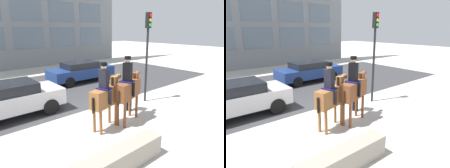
# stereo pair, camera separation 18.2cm
# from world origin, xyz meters

# --- Properties ---
(ground_plane) EXTENTS (80.00, 80.00, 0.00)m
(ground_plane) POSITION_xyz_m (0.00, 0.00, 0.00)
(ground_plane) COLOR beige
(road_surface) EXTENTS (24.03, 8.50, 0.01)m
(road_surface) POSITION_xyz_m (0.00, 4.75, 0.00)
(road_surface) COLOR #38383A
(road_surface) RESTS_ON ground_plane
(mounted_horse_lead) EXTENTS (1.73, 0.75, 2.55)m
(mounted_horse_lead) POSITION_xyz_m (-0.47, -1.42, 1.33)
(mounted_horse_lead) COLOR brown
(mounted_horse_lead) RESTS_ON ground_plane
(mounted_horse_companion) EXTENTS (1.82, 0.89, 2.69)m
(mounted_horse_companion) POSITION_xyz_m (0.58, -1.53, 1.41)
(mounted_horse_companion) COLOR brown
(mounted_horse_companion) RESTS_ON ground_plane
(pedestrian_bystander) EXTENTS (0.79, 0.64, 1.76)m
(pedestrian_bystander) POSITION_xyz_m (1.36, -0.82, 1.04)
(pedestrian_bystander) COLOR black
(pedestrian_bystander) RESTS_ON ground_plane
(street_car_near_lane) EXTENTS (3.98, 2.01, 1.48)m
(street_car_near_lane) POSITION_xyz_m (-2.78, 2.08, 0.80)
(street_car_near_lane) COLOR #B7B7BC
(street_car_near_lane) RESTS_ON ground_plane
(street_car_far_lane) EXTENTS (4.69, 1.95, 1.43)m
(street_car_far_lane) POSITION_xyz_m (2.63, 5.26, 0.77)
(street_car_far_lane) COLOR navy
(street_car_far_lane) RESTS_ON ground_plane
(traffic_light) EXTENTS (0.24, 0.29, 4.43)m
(traffic_light) POSITION_xyz_m (2.95, -0.45, 2.94)
(traffic_light) COLOR black
(traffic_light) RESTS_ON ground_plane
(planter_ledge) EXTENTS (2.77, 0.56, 0.63)m
(planter_ledge) POSITION_xyz_m (-1.65, -3.52, 0.32)
(planter_ledge) COLOR #9E9384
(planter_ledge) RESTS_ON ground_plane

